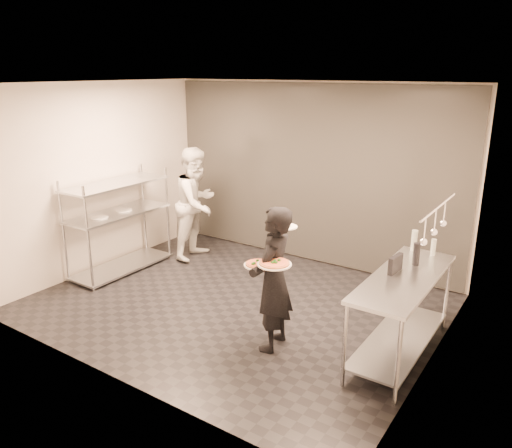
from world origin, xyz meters
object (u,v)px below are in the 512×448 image
Objects in this scene: pos_monitor at (395,264)px; bottle_clear at (433,247)px; pizza_plate_far at (274,263)px; pizza_plate_near at (258,264)px; pass_rack at (119,222)px; salad_plate at (286,225)px; prep_counter at (402,302)px; bottle_dark at (416,254)px; waiter at (274,279)px; bottle_green at (414,240)px; chef at (197,203)px.

pos_monitor is 1.34× the size of bottle_clear.
pizza_plate_near is at bearing 173.86° from pizza_plate_far.
bottle_clear is (4.40, 0.79, 0.25)m from pass_rack.
salad_plate reaches higher than pizza_plate_far.
salad_plate reaches higher than prep_counter.
waiter is at bearing -141.54° from bottle_dark.
bottle_clear is (1.33, 1.08, -0.32)m from salad_plate.
pass_rack is at bearing 165.83° from pizza_plate_near.
pos_monitor is 0.76m from bottle_green.
pass_rack is 4.48m from bottle_clear.
pass_rack reaches higher than salad_plate.
salad_plate is at bearing 178.70° from waiter.
prep_counter is 0.55m from bottle_dark.
bottle_dark is (1.21, 0.97, 0.24)m from waiter.
pizza_plate_near is 1.16× the size of salad_plate.
pizza_plate_near is at bearing -126.32° from bottle_green.
waiter reaches higher than pizza_plate_far.
chef reaches higher than waiter.
bottle_clear is at bearing 39.27° from salad_plate.
chef is at bearing 168.79° from bottle_dark.
pizza_plate_far is 1.86× the size of bottle_clear.
bottle_green is at bearing 10.89° from pass_rack.
pass_rack is at bearing -109.91° from waiter.
pizza_plate_near is at bearing -131.62° from bottle_clear.
bottle_dark is (0.16, -0.44, 0.00)m from bottle_green.
bottle_dark reaches higher than pizza_plate_far.
salad_plate is (-0.16, 0.49, 0.25)m from pizza_plate_far.
pos_monitor is at bearing 160.33° from prep_counter.
chef reaches higher than bottle_dark.
bottle_green is (1.15, 1.57, 0.03)m from pizza_plate_near.
chef is (0.60, 1.10, 0.13)m from pass_rack.
bottle_green is at bearing 101.11° from prep_counter.
chef is 5.10× the size of pizza_plate_far.
pass_rack is at bearing -169.11° from bottle_green.
bottle_dark is (1.26, 0.66, -0.28)m from salad_plate.
salad_plate is 1.58m from bottle_green.
pass_rack is 1.26m from chef.
pizza_plate_far is (-1.09, -0.79, 0.45)m from prep_counter.
pos_monitor reaches higher than pizza_plate_near.
bottle_green is (1.06, 1.40, 0.24)m from waiter.
pass_rack reaches higher than pizza_plate_far.
bottle_dark is at bearing 46.40° from pizza_plate_far.
salad_plate is at bearing -5.51° from pass_rack.
pass_rack is 6.40× the size of bottle_green.
pizza_plate_far is at bearing 24.20° from waiter.
pizza_plate_far is (0.12, -0.18, 0.27)m from waiter.
waiter reaches higher than pizza_plate_near.
prep_counter is at bearing -90.06° from bottle_dark.
bottle_green is 0.99× the size of bottle_dark.
pizza_plate_near is 1.57× the size of bottle_clear.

